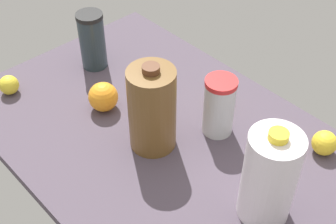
# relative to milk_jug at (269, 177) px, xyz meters

# --- Properties ---
(countertop) EXTENTS (1.20, 0.76, 0.03)m
(countertop) POSITION_rel_milk_jug_xyz_m (-0.34, -0.00, -0.14)
(countertop) COLOR #4C414E
(countertop) RESTS_ON ground
(milk_jug) EXTENTS (0.12, 0.12, 0.27)m
(milk_jug) POSITION_rel_milk_jug_xyz_m (0.00, 0.00, 0.00)
(milk_jug) COLOR white
(milk_jug) RESTS_ON countertop
(shaker_bottle) EXTENTS (0.09, 0.09, 0.19)m
(shaker_bottle) POSITION_rel_milk_jug_xyz_m (-0.76, 0.06, -0.03)
(shaker_bottle) COLOR #2A393F
(shaker_bottle) RESTS_ON countertop
(tumbler_cup) EXTENTS (0.09, 0.09, 0.18)m
(tumbler_cup) POSITION_rel_milk_jug_xyz_m (-0.27, 0.13, -0.03)
(tumbler_cup) COLOR silver
(tumbler_cup) RESTS_ON countertop
(chocolate_milk_jug) EXTENTS (0.13, 0.13, 0.26)m
(chocolate_milk_jug) POSITION_rel_milk_jug_xyz_m (-0.35, -0.04, -0.00)
(chocolate_milk_jug) COLOR brown
(chocolate_milk_jug) RESTS_ON countertop
(lemon_loose) EXTENTS (0.06, 0.06, 0.06)m
(lemon_loose) POSITION_rel_milk_jug_xyz_m (-0.33, 0.21, -0.09)
(lemon_loose) COLOR yellow
(lemon_loose) RESTS_ON countertop
(orange_far_back) EXTENTS (0.09, 0.09, 0.09)m
(orange_far_back) POSITION_rel_milk_jug_xyz_m (-0.56, -0.05, -0.08)
(orange_far_back) COLOR orange
(orange_far_back) RESTS_ON countertop
(lemon_by_jug) EXTENTS (0.06, 0.06, 0.06)m
(lemon_by_jug) POSITION_rel_milk_jug_xyz_m (-0.82, -0.22, -0.09)
(lemon_by_jug) COLOR yellow
(lemon_by_jug) RESTS_ON countertop
(lemon_near_front) EXTENTS (0.07, 0.07, 0.07)m
(lemon_near_front) POSITION_rel_milk_jug_xyz_m (-0.01, 0.27, -0.09)
(lemon_near_front) COLOR yellow
(lemon_near_front) RESTS_ON countertop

